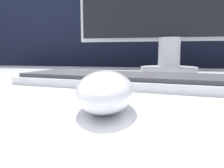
# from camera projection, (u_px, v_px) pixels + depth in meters

# --- Properties ---
(partition_panel) EXTENTS (5.00, 0.03, 1.31)m
(partition_panel) POSITION_uv_depth(u_px,v_px,m) (150.00, 79.00, 1.14)
(partition_panel) COLOR black
(partition_panel) RESTS_ON ground_plane
(computer_mouse_near) EXTENTS (0.09, 0.14, 0.05)m
(computer_mouse_near) POSITION_uv_depth(u_px,v_px,m) (105.00, 91.00, 0.25)
(computer_mouse_near) COLOR white
(computer_mouse_near) RESTS_ON desk
(keyboard) EXTENTS (0.45, 0.21, 0.02)m
(keyboard) POSITION_uv_depth(u_px,v_px,m) (120.00, 79.00, 0.46)
(keyboard) COLOR silver
(keyboard) RESTS_ON desk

